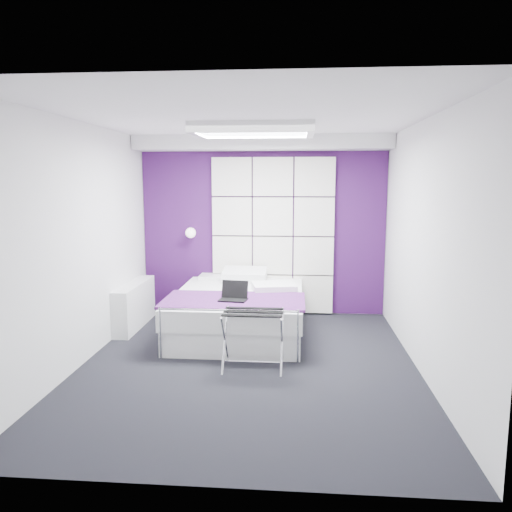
% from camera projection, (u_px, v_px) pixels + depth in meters
% --- Properties ---
extents(floor, '(4.40, 4.40, 0.00)m').
position_uv_depth(floor, '(249.00, 365.00, 5.41)').
color(floor, black).
rests_on(floor, ground).
extents(ceiling, '(4.40, 4.40, 0.00)m').
position_uv_depth(ceiling, '(248.00, 118.00, 5.02)').
color(ceiling, white).
rests_on(ceiling, wall_back).
extents(wall_back, '(3.60, 0.00, 3.60)m').
position_uv_depth(wall_back, '(263.00, 227.00, 7.38)').
color(wall_back, silver).
rests_on(wall_back, floor).
extents(wall_left, '(0.00, 4.40, 4.40)m').
position_uv_depth(wall_left, '(82.00, 244.00, 5.36)').
color(wall_left, silver).
rests_on(wall_left, floor).
extents(wall_right, '(0.00, 4.40, 4.40)m').
position_uv_depth(wall_right, '(424.00, 248.00, 5.07)').
color(wall_right, silver).
rests_on(wall_right, floor).
extents(accent_wall, '(3.58, 0.02, 2.58)m').
position_uv_depth(accent_wall, '(263.00, 227.00, 7.37)').
color(accent_wall, '#391049').
rests_on(accent_wall, wall_back).
extents(soffit, '(3.58, 0.50, 0.20)m').
position_uv_depth(soffit, '(262.00, 143.00, 6.96)').
color(soffit, white).
rests_on(soffit, wall_back).
extents(headboard, '(1.80, 0.08, 2.30)m').
position_uv_depth(headboard, '(273.00, 236.00, 7.33)').
color(headboard, silver).
rests_on(headboard, wall_back).
extents(skylight, '(1.36, 0.86, 0.12)m').
position_uv_depth(skylight, '(253.00, 129.00, 5.62)').
color(skylight, white).
rests_on(skylight, ceiling).
extents(wall_lamp, '(0.15, 0.15, 0.15)m').
position_uv_depth(wall_lamp, '(191.00, 233.00, 7.34)').
color(wall_lamp, white).
rests_on(wall_lamp, wall_back).
extents(radiator, '(0.22, 1.20, 0.60)m').
position_uv_depth(radiator, '(134.00, 305.00, 6.78)').
color(radiator, white).
rests_on(radiator, floor).
extents(bed, '(1.69, 2.03, 0.71)m').
position_uv_depth(bed, '(239.00, 311.00, 6.49)').
color(bed, white).
rests_on(bed, floor).
extents(nightstand, '(0.47, 0.36, 0.05)m').
position_uv_depth(nightstand, '(216.00, 277.00, 7.37)').
color(nightstand, white).
rests_on(nightstand, wall_back).
extents(luggage_rack, '(0.63, 0.46, 0.62)m').
position_uv_depth(luggage_rack, '(253.00, 340.00, 5.27)').
color(luggage_rack, silver).
rests_on(luggage_rack, floor).
extents(laptop, '(0.32, 0.23, 0.23)m').
position_uv_depth(laptop, '(234.00, 295.00, 5.91)').
color(laptop, black).
rests_on(laptop, bed).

